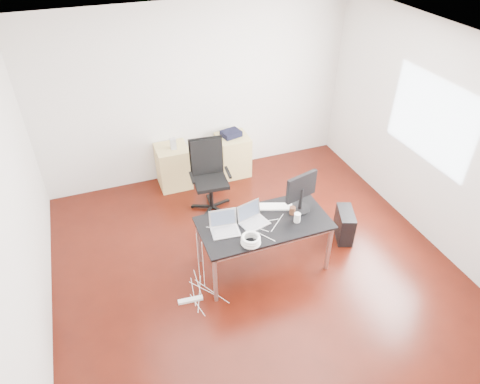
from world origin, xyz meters
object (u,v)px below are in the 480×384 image
object	(u,v)px
desk	(264,225)
filing_cabinet_left	(173,166)
pc_tower	(344,225)
office_chair	(209,173)
filing_cabinet_right	(233,155)

from	to	relation	value
desk	filing_cabinet_left	world-z (taller)	desk
desk	filing_cabinet_left	bearing A→B (deg)	106.20
desk	pc_tower	bearing A→B (deg)	4.87
office_chair	filing_cabinet_right	distance (m)	1.02
desk	filing_cabinet_right	size ratio (longest dim) A/B	2.29
filing_cabinet_left	pc_tower	size ratio (longest dim) A/B	1.56
office_chair	pc_tower	xyz separation A→B (m)	(1.54, -1.35, -0.39)
office_chair	pc_tower	size ratio (longest dim) A/B	2.40
office_chair	filing_cabinet_left	distance (m)	0.88
desk	pc_tower	distance (m)	1.36
office_chair	filing_cabinet_right	xyz separation A→B (m)	(0.64, 0.75, -0.26)
pc_tower	filing_cabinet_right	bearing A→B (deg)	134.19
filing_cabinet_right	office_chair	bearing A→B (deg)	-130.59
filing_cabinet_right	pc_tower	world-z (taller)	filing_cabinet_right
filing_cabinet_left	filing_cabinet_right	xyz separation A→B (m)	(1.03, 0.00, 0.00)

